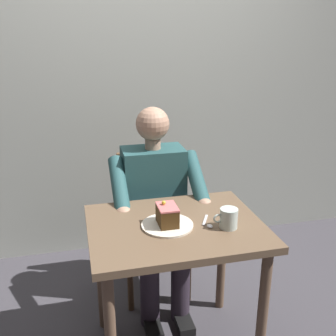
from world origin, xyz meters
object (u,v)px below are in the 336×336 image
(dining_table, at_px, (176,246))
(cake_slice, at_px, (167,215))
(chair, at_px, (151,216))
(coffee_cup, at_px, (228,218))
(dessert_spoon, at_px, (207,223))
(seated_person, at_px, (156,208))

(dining_table, xyz_separation_m, cake_slice, (0.04, 0.01, 0.17))
(chair, bearing_deg, dining_table, 90.00)
(dining_table, distance_m, coffee_cup, 0.30)
(chair, bearing_deg, dessert_spoon, 102.83)
(dining_table, xyz_separation_m, chair, (0.00, -0.61, -0.14))
(dining_table, height_order, coffee_cup, coffee_cup)
(cake_slice, relative_size, dessert_spoon, 0.90)
(seated_person, relative_size, dessert_spoon, 8.62)
(chair, relative_size, cake_slice, 7.07)
(chair, bearing_deg, coffee_cup, 107.88)
(dining_table, distance_m, chair, 0.63)
(dining_table, xyz_separation_m, seated_person, (-0.00, -0.44, 0.00))
(seated_person, height_order, cake_slice, seated_person)
(chair, xyz_separation_m, coffee_cup, (-0.23, 0.71, 0.30))
(cake_slice, bearing_deg, dessert_spoon, 172.76)
(coffee_cup, height_order, dessert_spoon, coffee_cup)
(dessert_spoon, bearing_deg, seated_person, -72.73)
(cake_slice, distance_m, coffee_cup, 0.28)
(dining_table, bearing_deg, cake_slice, 12.79)
(dining_table, bearing_deg, chair, -90.00)
(coffee_cup, bearing_deg, seated_person, -66.85)
(dessert_spoon, bearing_deg, dining_table, -13.02)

